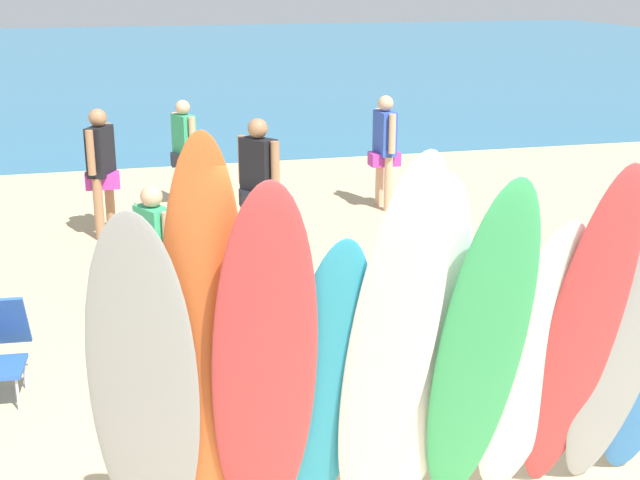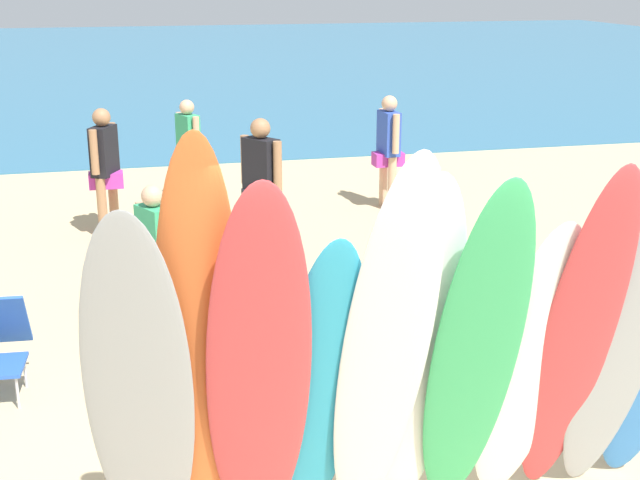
# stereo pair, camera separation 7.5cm
# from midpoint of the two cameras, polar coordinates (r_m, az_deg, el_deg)

# --- Properties ---
(ground) EXTENTS (60.00, 60.00, 0.00)m
(ground) POSITION_cam_midpoint_polar(r_m,az_deg,el_deg) (19.26, -8.91, 7.18)
(ground) COLOR tan
(ocean_water) EXTENTS (60.00, 40.00, 0.02)m
(ocean_water) POSITION_cam_midpoint_polar(r_m,az_deg,el_deg) (35.49, -11.55, 11.69)
(ocean_water) COLOR teal
(ocean_water) RESTS_ON ground
(surfboard_rack) EXTENTS (3.63, 0.07, 0.75)m
(surfboard_rack) POSITION_cam_midpoint_polar(r_m,az_deg,el_deg) (5.87, 4.51, -10.77)
(surfboard_rack) COLOR brown
(surfboard_rack) RESTS_ON ground
(surfboard_grey_0) EXTENTS (0.66, 0.90, 2.34)m
(surfboard_grey_0) POSITION_cam_midpoint_polar(r_m,az_deg,el_deg) (4.78, -11.89, -10.29)
(surfboard_grey_0) COLOR #999EA3
(surfboard_grey_0) RESTS_ON ground
(surfboard_orange_1) EXTENTS (0.50, 0.89, 2.69)m
(surfboard_orange_1) POSITION_cam_midpoint_polar(r_m,az_deg,el_deg) (4.74, -8.05, -8.00)
(surfboard_orange_1) COLOR orange
(surfboard_orange_1) RESTS_ON ground
(surfboard_red_2) EXTENTS (0.64, 0.96, 2.47)m
(surfboard_red_2) POSITION_cam_midpoint_polar(r_m,az_deg,el_deg) (4.75, -4.15, -9.25)
(surfboard_red_2) COLOR #D13D42
(surfboard_red_2) RESTS_ON ground
(surfboard_teal_3) EXTENTS (0.54, 0.83, 2.10)m
(surfboard_teal_3) POSITION_cam_midpoint_polar(r_m,az_deg,el_deg) (5.00, -0.18, -10.10)
(surfboard_teal_3) COLOR #289EC6
(surfboard_teal_3) RESTS_ON ground
(surfboard_white_4) EXTENTS (0.58, 0.96, 2.57)m
(surfboard_white_4) POSITION_cam_midpoint_polar(r_m,az_deg,el_deg) (4.90, 4.18, -7.76)
(surfboard_white_4) COLOR white
(surfboard_white_4) RESTS_ON ground
(surfboard_white_5) EXTENTS (0.54, 0.71, 2.39)m
(surfboard_white_5) POSITION_cam_midpoint_polar(r_m,az_deg,el_deg) (5.15, 6.31, -7.63)
(surfboard_white_5) COLOR white
(surfboard_white_5) RESTS_ON ground
(surfboard_green_6) EXTENTS (0.57, 0.85, 2.38)m
(surfboard_green_6) POSITION_cam_midpoint_polar(r_m,az_deg,el_deg) (5.17, 10.04, -7.70)
(surfboard_green_6) COLOR #38B266
(surfboard_green_6) RESTS_ON ground
(surfboard_white_7) EXTENTS (0.62, 0.70, 2.07)m
(surfboard_white_7) POSITION_cam_midpoint_polar(r_m,az_deg,el_deg) (5.47, 13.36, -8.27)
(surfboard_white_7) COLOR white
(surfboard_white_7) RESTS_ON ground
(surfboard_red_8) EXTENTS (0.54, 0.93, 2.43)m
(surfboard_red_8) POSITION_cam_midpoint_polar(r_m,az_deg,el_deg) (5.45, 16.33, -6.56)
(surfboard_red_8) COLOR #D13D42
(surfboard_red_8) RESTS_ON ground
(surfboard_grey_9) EXTENTS (0.58, 0.73, 2.18)m
(surfboard_grey_9) POSITION_cam_midpoint_polar(r_m,az_deg,el_deg) (5.73, 19.04, -6.97)
(surfboard_grey_9) COLOR #999EA3
(surfboard_grey_9) RESTS_ON ground
(beachgoer_midbeach) EXTENTS (0.43, 0.63, 1.65)m
(beachgoer_midbeach) POSITION_cam_midpoint_polar(r_m,az_deg,el_deg) (12.56, 4.12, 6.33)
(beachgoer_midbeach) COLOR tan
(beachgoer_midbeach) RESTS_ON ground
(beachgoer_near_rack) EXTENTS (0.45, 0.56, 1.72)m
(beachgoer_near_rack) POSITION_cam_midpoint_polar(r_m,az_deg,el_deg) (10.22, -4.27, 3.98)
(beachgoer_near_rack) COLOR #9E704C
(beachgoer_near_rack) RESTS_ON ground
(beachgoer_photographing) EXTENTS (0.44, 0.58, 1.68)m
(beachgoer_photographing) POSITION_cam_midpoint_polar(r_m,az_deg,el_deg) (11.52, -14.43, 4.89)
(beachgoer_photographing) COLOR #9E704C
(beachgoer_photographing) RESTS_ON ground
(beachgoer_strolling) EXTENTS (0.41, 0.55, 1.57)m
(beachgoer_strolling) POSITION_cam_midpoint_polar(r_m,az_deg,el_deg) (12.85, -9.10, 6.19)
(beachgoer_strolling) COLOR tan
(beachgoer_strolling) RESTS_ON ground
(beachgoer_by_water) EXTENTS (0.39, 0.51, 1.49)m
(beachgoer_by_water) POSITION_cam_midpoint_polar(r_m,az_deg,el_deg) (8.16, -11.12, -0.76)
(beachgoer_by_water) COLOR tan
(beachgoer_by_water) RESTS_ON ground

